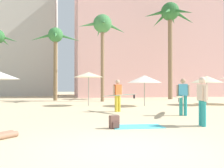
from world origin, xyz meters
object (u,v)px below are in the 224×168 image
object	(u,v)px
palm_tree_left	(170,20)
cafe_umbrella_1	(89,75)
beach_towel	(138,127)
person_mid_left	(118,95)
palm_tree_right	(55,42)
cafe_umbrella_3	(207,79)
cafe_umbrella_2	(144,79)
palm_tree_far_left	(102,29)
person_near_right	(182,95)
person_far_left	(202,99)
backpack	(114,122)

from	to	relation	value
palm_tree_left	cafe_umbrella_1	bearing A→B (deg)	-143.18
beach_towel	person_mid_left	xyz separation A→B (m)	(0.39, 4.70, 0.92)
cafe_umbrella_1	palm_tree_right	bearing A→B (deg)	110.36
beach_towel	palm_tree_left	bearing A→B (deg)	61.69
palm_tree_left	palm_tree_right	bearing A→B (deg)	-178.88
cafe_umbrella_1	cafe_umbrella_3	xyz separation A→B (m)	(8.63, -1.10, -0.31)
cafe_umbrella_2	cafe_umbrella_1	bearing A→B (deg)	164.23
palm_tree_far_left	palm_tree_right	bearing A→B (deg)	151.05
palm_tree_left	cafe_umbrella_2	bearing A→B (deg)	-125.04
cafe_umbrella_2	cafe_umbrella_3	distance (m)	4.82
cafe_umbrella_1	person_mid_left	distance (m)	4.87
person_near_right	person_mid_left	world-z (taller)	person_near_right
cafe_umbrella_3	palm_tree_left	bearing A→B (deg)	83.21
palm_tree_far_left	cafe_umbrella_1	world-z (taller)	palm_tree_far_left
palm_tree_left	person_far_left	distance (m)	19.65
cafe_umbrella_1	person_far_left	bearing A→B (deg)	-72.84
person_near_right	cafe_umbrella_2	bearing A→B (deg)	24.28
person_near_right	backpack	bearing A→B (deg)	151.07
backpack	person_mid_left	world-z (taller)	person_mid_left
backpack	person_far_left	xyz separation A→B (m)	(3.05, -0.15, 0.73)
palm_tree_left	backpack	world-z (taller)	palm_tree_left
palm_tree_far_left	backpack	xyz separation A→B (m)	(-1.80, -14.02, -6.50)
palm_tree_right	person_far_left	size ratio (longest dim) A/B	4.24
palm_tree_far_left	cafe_umbrella_1	xyz separation A→B (m)	(-1.71, -4.59, -4.49)
palm_tree_left	person_mid_left	xyz separation A→B (m)	(-8.48, -11.76, -7.74)
cafe_umbrella_3	cafe_umbrella_1	bearing A→B (deg)	172.71
palm_tree_far_left	palm_tree_right	distance (m)	5.00
palm_tree_far_left	cafe_umbrella_1	size ratio (longest dim) A/B	3.35
palm_tree_far_left	palm_tree_left	distance (m)	8.56
cafe_umbrella_3	person_far_left	xyz separation A→B (m)	(-5.67, -8.48, -0.97)
palm_tree_left	cafe_umbrella_2	size ratio (longest dim) A/B	4.38
palm_tree_right	palm_tree_far_left	bearing A→B (deg)	-28.95
beach_towel	person_near_right	size ratio (longest dim) A/B	0.60
palm_tree_right	cafe_umbrella_3	xyz separation A→B (m)	(11.21, -8.07, -3.88)
cafe_umbrella_2	palm_tree_right	bearing A→B (deg)	128.51
beach_towel	backpack	bearing A→B (deg)	-168.46
palm_tree_left	person_far_left	size ratio (longest dim) A/B	6.25
cafe_umbrella_3	person_mid_left	size ratio (longest dim) A/B	0.94
cafe_umbrella_1	cafe_umbrella_3	world-z (taller)	cafe_umbrella_1
cafe_umbrella_3	person_mid_left	bearing A→B (deg)	-155.23
palm_tree_far_left	person_far_left	distance (m)	15.35
person_far_left	palm_tree_left	bearing A→B (deg)	-104.02
backpack	cafe_umbrella_3	bearing A→B (deg)	119.90
palm_tree_left	cafe_umbrella_1	size ratio (longest dim) A/B	4.42
cafe_umbrella_2	person_far_left	distance (m)	8.60
cafe_umbrella_2	person_far_left	xyz separation A→B (m)	(-0.85, -8.51, -0.96)
palm_tree_right	person_mid_left	xyz separation A→B (m)	(3.72, -11.52, -4.84)
palm_tree_left	palm_tree_right	size ratio (longest dim) A/B	1.47
palm_tree_far_left	person_far_left	size ratio (longest dim) A/B	4.74
palm_tree_right	person_mid_left	bearing A→B (deg)	-72.11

